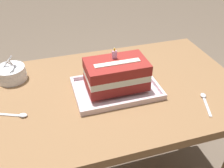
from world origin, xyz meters
TOP-DOWN VIEW (x-y plane):
  - dining_table at (0.00, 0.00)m, footprint 1.14×0.68m
  - foil_tray at (0.03, -0.01)m, footprint 0.34×0.23m
  - birthday_cake at (0.03, -0.01)m, footprint 0.24×0.14m
  - bowl_stack at (-0.38, 0.19)m, footprint 0.13×0.13m
  - serving_spoon_near_tray at (-0.36, -0.06)m, footprint 0.14×0.07m
  - serving_spoon_by_bowls at (0.34, -0.17)m, footprint 0.06×0.13m

SIDE VIEW (x-z plane):
  - dining_table at x=0.00m, z-range 0.25..0.98m
  - serving_spoon_near_tray at x=-0.36m, z-range 0.73..0.74m
  - serving_spoon_by_bowls at x=0.34m, z-range 0.73..0.74m
  - foil_tray at x=0.03m, z-range 0.72..0.75m
  - bowl_stack at x=-0.38m, z-range 0.70..0.82m
  - birthday_cake at x=0.03m, z-range 0.73..0.89m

